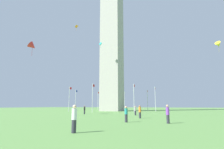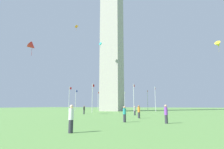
{
  "view_description": "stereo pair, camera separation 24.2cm",
  "coord_description": "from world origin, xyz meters",
  "px_view_note": "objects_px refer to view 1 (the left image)",
  "views": [
    {
      "loc": [
        -54.48,
        -21.0,
        1.67
      ],
      "look_at": [
        0.0,
        0.0,
        11.89
      ],
      "focal_mm": 28.69,
      "sensor_mm": 36.0,
      "label": 1
    },
    {
      "loc": [
        -54.4,
        -21.22,
        1.67
      ],
      "look_at": [
        0.0,
        0.0,
        11.89
      ],
      "focal_mm": 28.69,
      "sensor_mm": 36.0,
      "label": 2
    }
  ],
  "objects_px": {
    "kite_yellow_delta": "(218,45)",
    "person_orange_shirt": "(140,112)",
    "person_gray_shirt": "(135,111)",
    "flagpole_nw": "(147,99)",
    "flagpole_e": "(76,99)",
    "person_purple_shirt": "(168,114)",
    "flagpole_sw": "(134,96)",
    "kite_orange_diamond": "(76,27)",
    "flagpole_se": "(69,98)",
    "flagpole_ne": "(98,100)",
    "person_white_shirt": "(74,119)",
    "flagpole_n": "(125,100)",
    "kite_red_delta": "(33,46)",
    "person_teal_shirt": "(126,114)",
    "obelisk_monument": "(112,27)",
    "kite_cyan_box": "(101,44)",
    "flagpole_w": "(155,98)",
    "person_black_shirt": "(84,110)",
    "flagpole_s": "(93,96)"
  },
  "relations": [
    {
      "from": "kite_yellow_delta",
      "to": "person_orange_shirt",
      "type": "bearing_deg",
      "value": 142.22
    },
    {
      "from": "person_gray_shirt",
      "to": "kite_yellow_delta",
      "type": "xyz_separation_m",
      "value": [
        10.19,
        -15.79,
        13.62
      ]
    },
    {
      "from": "person_orange_shirt",
      "to": "kite_yellow_delta",
      "type": "relative_size",
      "value": 0.74
    },
    {
      "from": "flagpole_nw",
      "to": "flagpole_e",
      "type": "bearing_deg",
      "value": 112.5
    },
    {
      "from": "person_purple_shirt",
      "to": "flagpole_nw",
      "type": "bearing_deg",
      "value": -15.14
    },
    {
      "from": "flagpole_sw",
      "to": "kite_orange_diamond",
      "type": "height_order",
      "value": "kite_orange_diamond"
    },
    {
      "from": "flagpole_sw",
      "to": "flagpole_se",
      "type": "bearing_deg",
      "value": 90.0
    },
    {
      "from": "flagpole_ne",
      "to": "person_purple_shirt",
      "type": "distance_m",
      "value": 54.65
    },
    {
      "from": "person_white_shirt",
      "to": "person_purple_shirt",
      "type": "distance_m",
      "value": 9.82
    },
    {
      "from": "flagpole_n",
      "to": "kite_red_delta",
      "type": "relative_size",
      "value": 2.6
    },
    {
      "from": "person_teal_shirt",
      "to": "person_orange_shirt",
      "type": "relative_size",
      "value": 0.93
    },
    {
      "from": "obelisk_monument",
      "to": "flagpole_n",
      "type": "bearing_deg",
      "value": 0.0
    },
    {
      "from": "kite_cyan_box",
      "to": "kite_red_delta",
      "type": "xyz_separation_m",
      "value": [
        -22.12,
        3.97,
        -7.39
      ]
    },
    {
      "from": "person_orange_shirt",
      "to": "person_purple_shirt",
      "type": "distance_m",
      "value": 7.4
    },
    {
      "from": "flagpole_w",
      "to": "person_purple_shirt",
      "type": "bearing_deg",
      "value": -170.72
    },
    {
      "from": "person_orange_shirt",
      "to": "flagpole_nw",
      "type": "bearing_deg",
      "value": -45.39
    },
    {
      "from": "person_black_shirt",
      "to": "kite_orange_diamond",
      "type": "bearing_deg",
      "value": 1.32
    },
    {
      "from": "flagpole_nw",
      "to": "person_white_shirt",
      "type": "distance_m",
      "value": 54.69
    },
    {
      "from": "flagpole_nw",
      "to": "person_purple_shirt",
      "type": "distance_m",
      "value": 47.12
    },
    {
      "from": "person_gray_shirt",
      "to": "obelisk_monument",
      "type": "bearing_deg",
      "value": -30.02
    },
    {
      "from": "flagpole_se",
      "to": "person_teal_shirt",
      "type": "xyz_separation_m",
      "value": [
        -26.69,
        -25.31,
        -3.2
      ]
    },
    {
      "from": "flagpole_nw",
      "to": "person_gray_shirt",
      "type": "xyz_separation_m",
      "value": [
        -32.65,
        -3.5,
        -3.21
      ]
    },
    {
      "from": "flagpole_se",
      "to": "person_white_shirt",
      "type": "xyz_separation_m",
      "value": [
        -34.91,
        -24.36,
        -3.15
      ]
    },
    {
      "from": "person_teal_shirt",
      "to": "person_white_shirt",
      "type": "bearing_deg",
      "value": 165.46
    },
    {
      "from": "flagpole_s",
      "to": "kite_red_delta",
      "type": "height_order",
      "value": "kite_red_delta"
    },
    {
      "from": "person_white_shirt",
      "to": "person_gray_shirt",
      "type": "relative_size",
      "value": 1.07
    },
    {
      "from": "person_black_shirt",
      "to": "kite_cyan_box",
      "type": "height_order",
      "value": "kite_cyan_box"
    },
    {
      "from": "flagpole_ne",
      "to": "person_black_shirt",
      "type": "xyz_separation_m",
      "value": [
        -32.09,
        -12.38,
        -3.18
      ]
    },
    {
      "from": "flagpole_ne",
      "to": "flagpole_e",
      "type": "xyz_separation_m",
      "value": [
        -9.73,
        4.03,
        0.0
      ]
    },
    {
      "from": "person_orange_shirt",
      "to": "person_purple_shirt",
      "type": "xyz_separation_m",
      "value": [
        -6.19,
        -4.07,
        0.01
      ]
    },
    {
      "from": "flagpole_ne",
      "to": "person_white_shirt",
      "type": "height_order",
      "value": "flagpole_ne"
    },
    {
      "from": "person_teal_shirt",
      "to": "person_gray_shirt",
      "type": "xyz_separation_m",
      "value": [
        13.5,
        2.34,
        -0.0
      ]
    },
    {
      "from": "obelisk_monument",
      "to": "flagpole_se",
      "type": "distance_m",
      "value": 28.24
    },
    {
      "from": "flagpole_sw",
      "to": "kite_cyan_box",
      "type": "xyz_separation_m",
      "value": [
        2.25,
        10.6,
        16.21
      ]
    },
    {
      "from": "flagpole_s",
      "to": "obelisk_monument",
      "type": "bearing_deg",
      "value": -0.0
    },
    {
      "from": "person_white_shirt",
      "to": "person_black_shirt",
      "type": "relative_size",
      "value": 1.03
    },
    {
      "from": "flagpole_se",
      "to": "kite_red_delta",
      "type": "relative_size",
      "value": 2.6
    },
    {
      "from": "flagpole_sw",
      "to": "person_teal_shirt",
      "type": "height_order",
      "value": "flagpole_sw"
    },
    {
      "from": "flagpole_s",
      "to": "flagpole_w",
      "type": "xyz_separation_m",
      "value": [
        13.76,
        -13.76,
        0.0
      ]
    },
    {
      "from": "flagpole_s",
      "to": "kite_cyan_box",
      "type": "relative_size",
      "value": 4.17
    },
    {
      "from": "person_orange_shirt",
      "to": "flagpole_e",
      "type": "bearing_deg",
      "value": -9.43
    },
    {
      "from": "flagpole_ne",
      "to": "person_white_shirt",
      "type": "xyz_separation_m",
      "value": [
        -54.38,
        -24.36,
        -3.15
      ]
    },
    {
      "from": "person_purple_shirt",
      "to": "person_black_shirt",
      "type": "bearing_deg",
      "value": 23.5
    },
    {
      "from": "flagpole_e",
      "to": "person_orange_shirt",
      "type": "relative_size",
      "value": 4.14
    },
    {
      "from": "kite_orange_diamond",
      "to": "person_white_shirt",
      "type": "bearing_deg",
      "value": -146.84
    },
    {
      "from": "flagpole_ne",
      "to": "flagpole_nw",
      "type": "relative_size",
      "value": 1.0
    },
    {
      "from": "flagpole_se",
      "to": "person_white_shirt",
      "type": "bearing_deg",
      "value": -145.09
    },
    {
      "from": "person_orange_shirt",
      "to": "obelisk_monument",
      "type": "bearing_deg",
      "value": -26.28
    },
    {
      "from": "person_purple_shirt",
      "to": "kite_cyan_box",
      "type": "distance_m",
      "value": 40.28
    },
    {
      "from": "kite_red_delta",
      "to": "person_purple_shirt",
      "type": "bearing_deg",
      "value": -105.09
    }
  ]
}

